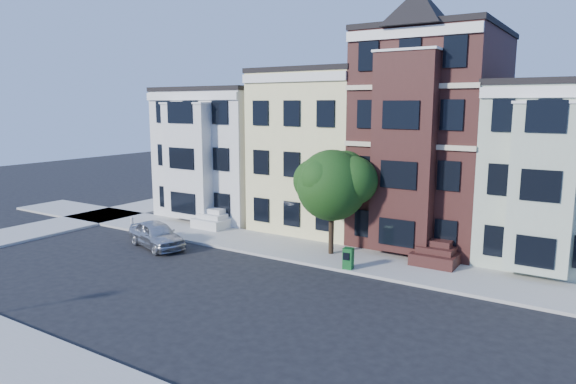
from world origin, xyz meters
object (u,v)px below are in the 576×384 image
Objects in this scene: street_tree at (332,190)px; parked_car at (156,234)px; fire_hydrant at (132,224)px; newspaper_box at (348,258)px.

street_tree is 10.43m from parked_car.
street_tree is at bearing -49.82° from parked_car.
street_tree is 14.13m from fire_hydrant.
street_tree is at bearing 7.84° from fire_hydrant.
parked_car is 4.83m from fire_hydrant.
parked_car is 11.37m from newspaper_box.
parked_car reaches higher than newspaper_box.
street_tree is 6.66× the size of newspaper_box.
newspaper_box is at bearing -43.99° from street_tree.
newspaper_box is at bearing -62.44° from parked_car.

